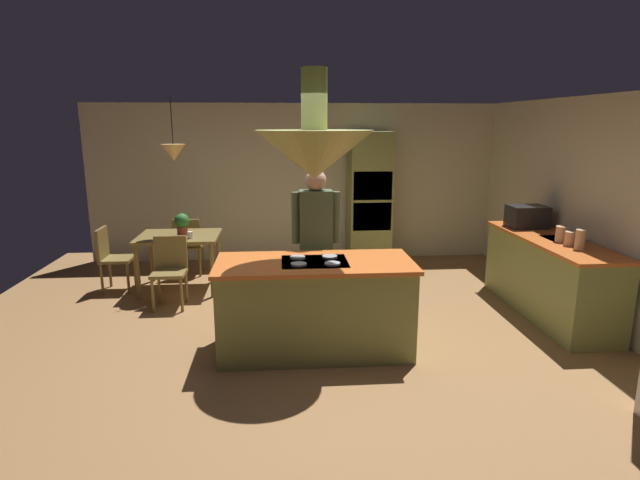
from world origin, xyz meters
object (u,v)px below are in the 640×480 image
Objects in this scene: oven_tower at (369,199)px; microwave_on_counter at (527,217)px; dining_table at (179,242)px; chair_by_back_wall at (188,242)px; chair_at_corner at (111,255)px; cup_on_table at (190,235)px; potted_plant_on_table at (182,223)px; person_at_island at (316,237)px; chair_facing_island at (170,267)px; kitchen_island at (315,306)px; canister_flour at (580,240)px; canister_sugar at (570,239)px; canister_tea at (562,234)px.

microwave_on_counter is (1.74, -1.79, 0.01)m from oven_tower.
microwave_on_counter is (4.54, -0.65, 0.41)m from dining_table.
chair_at_corner is (-0.91, -0.66, 0.00)m from chair_by_back_wall.
cup_on_table is (1.11, -0.22, 0.30)m from chair_at_corner.
chair_at_corner is 2.90× the size of potted_plant_on_table.
person_at_island is at bearing -112.28° from oven_tower.
cup_on_table is 0.20× the size of microwave_on_counter.
person_at_island is at bearing -22.41° from chair_facing_island.
chair_by_back_wall is (-1.70, 2.76, 0.04)m from kitchen_island.
canister_flour reaches higher than dining_table.
person_at_island is at bearing 170.67° from canister_flour.
potted_plant_on_table is 4.77m from canister_sugar.
canister_tea is 0.84m from microwave_on_counter.
oven_tower reaches higher than microwave_on_counter.
canister_sugar reaches higher than cup_on_table.
canister_sugar is at bearing 152.89° from chair_by_back_wall.
microwave_on_counter is at bearing 163.93° from chair_by_back_wall.
canister_tea is (5.45, -1.48, 0.51)m from chair_at_corner.
potted_plant_on_table is at bearing 141.40° from person_at_island.
chair_by_back_wall is 9.67× the size of cup_on_table.
cup_on_table is 4.53m from canister_tea.
microwave_on_counter reaches higher than kitchen_island.
person_at_island is 2.75m from chair_by_back_wall.
person_at_island reaches higher than potted_plant_on_table.
oven_tower is 1.97× the size of dining_table.
canister_tea is (4.54, -1.48, 0.36)m from dining_table.
person_at_island is 2.81m from canister_flour.
canister_tea is (0.00, 0.18, 0.01)m from canister_sugar.
dining_table is 0.33m from cup_on_table.
kitchen_island is at bearing -108.74° from oven_tower.
kitchen_island is 2.22× the size of chair_facing_island.
canister_flour reaches higher than potted_plant_on_table.
microwave_on_counter reaches higher than potted_plant_on_table.
oven_tower is 3.05m from dining_table.
canister_flour is at bearing -9.33° from person_at_island.
oven_tower is at bearing 27.58° from cup_on_table.
potted_plant_on_table is (-1.71, 1.36, -0.08)m from person_at_island.
person_at_island reaches higher than chair_by_back_wall.
potted_plant_on_table is (-2.74, -1.17, -0.13)m from oven_tower.
canister_flour is at bearing -22.10° from dining_table.
chair_by_back_wall is 0.81m from potted_plant_on_table.
oven_tower is 11.81× the size of canister_tea.
potted_plant_on_table reaches higher than kitchen_island.
potted_plant_on_table is at bearing 124.63° from cup_on_table.
oven_tower is at bearing -170.22° from chair_by_back_wall.
chair_by_back_wall is 1.00× the size of chair_at_corner.
canister_flour is 1.20× the size of canister_tea.
microwave_on_counter reaches higher than chair_facing_island.
cup_on_table is (0.19, -0.88, 0.30)m from chair_by_back_wall.
canister_flour is at bearing 151.12° from chair_by_back_wall.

